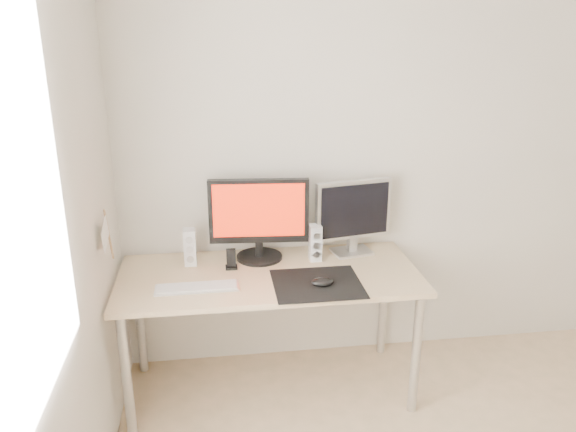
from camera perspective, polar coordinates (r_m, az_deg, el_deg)
wall_back at (r=3.40m, az=13.17°, el=5.87°), size 3.50×0.00×3.50m
wall_left at (r=1.63m, az=-26.85°, el=-10.42°), size 0.00×3.50×3.50m
mousepad at (r=2.89m, az=2.98°, el=-6.89°), size 0.45×0.40×0.00m
mouse at (r=2.86m, az=3.50°, el=-6.71°), size 0.12×0.07×0.04m
desk at (r=3.05m, az=-1.89°, el=-7.13°), size 1.60×0.70×0.73m
main_monitor at (r=3.10m, az=-2.98°, el=-0.04°), size 0.55×0.28×0.47m
second_monitor at (r=3.20m, az=6.65°, el=0.25°), size 0.45×0.20×0.43m
speaker_left at (r=3.12m, az=-9.93°, el=-3.13°), size 0.07×0.08×0.21m
speaker_right at (r=3.14m, az=2.78°, el=-2.74°), size 0.07×0.08×0.21m
keyboard at (r=2.87m, az=-9.21°, el=-7.18°), size 0.42×0.12×0.02m
phone_dock at (r=3.07m, az=-5.78°, el=-4.72°), size 0.06×0.05×0.11m
pennant at (r=2.79m, az=-17.97°, el=-1.75°), size 0.01×0.23×0.29m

